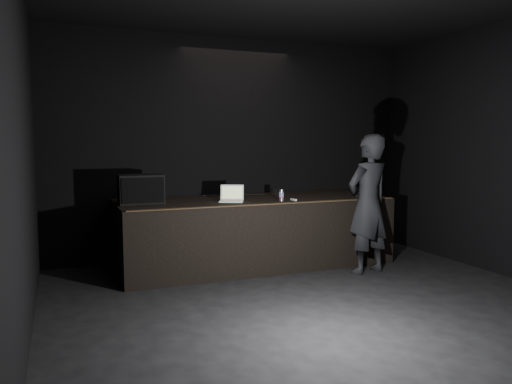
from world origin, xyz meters
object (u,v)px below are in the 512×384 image
object	(u,v)px
stage_riser	(253,231)
person	(368,204)
beer_can	(281,195)
laptop	(232,197)
stage_monitor	(141,189)

from	to	relation	value
stage_riser	person	world-z (taller)	person
beer_can	person	distance (m)	1.23
stage_riser	beer_can	distance (m)	0.78
laptop	person	bearing A→B (deg)	-2.85
stage_riser	stage_monitor	size ratio (longest dim) A/B	6.58
person	stage_riser	bearing A→B (deg)	-51.10
laptop	beer_can	bearing A→B (deg)	3.98
stage_monitor	laptop	distance (m)	1.27
stage_riser	stage_monitor	world-z (taller)	stage_monitor
laptop	beer_can	xyz separation A→B (m)	(0.67, -0.24, 0.02)
stage_monitor	person	world-z (taller)	person
laptop	beer_can	world-z (taller)	laptop
stage_riser	laptop	size ratio (longest dim) A/B	9.44
person	beer_can	bearing A→B (deg)	-42.64
stage_monitor	person	xyz separation A→B (m)	(2.98, -1.08, -0.22)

